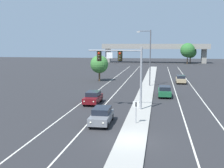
# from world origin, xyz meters

# --- Properties ---
(ground_plane) EXTENTS (260.00, 260.00, 0.00)m
(ground_plane) POSITION_xyz_m (0.00, 0.00, 0.00)
(ground_plane) COLOR #28282B
(median_island) EXTENTS (2.40, 110.00, 0.15)m
(median_island) POSITION_xyz_m (0.00, 18.00, 0.07)
(median_island) COLOR #9E9B93
(median_island) RESTS_ON ground
(lane_stripe_oncoming_center) EXTENTS (0.14, 100.00, 0.01)m
(lane_stripe_oncoming_center) POSITION_xyz_m (-4.70, 25.00, 0.00)
(lane_stripe_oncoming_center) COLOR silver
(lane_stripe_oncoming_center) RESTS_ON ground
(lane_stripe_receding_center) EXTENTS (0.14, 100.00, 0.01)m
(lane_stripe_receding_center) POSITION_xyz_m (4.70, 25.00, 0.00)
(lane_stripe_receding_center) COLOR silver
(lane_stripe_receding_center) RESTS_ON ground
(edge_stripe_left) EXTENTS (0.14, 100.00, 0.01)m
(edge_stripe_left) POSITION_xyz_m (-8.00, 25.00, 0.00)
(edge_stripe_left) COLOR silver
(edge_stripe_left) RESTS_ON ground
(edge_stripe_right) EXTENTS (0.14, 100.00, 0.01)m
(edge_stripe_right) POSITION_xyz_m (8.00, 25.00, 0.00)
(edge_stripe_right) COLOR silver
(edge_stripe_right) RESTS_ON ground
(overhead_signal_mast) EXTENTS (6.26, 0.44, 7.20)m
(overhead_signal_mast) POSITION_xyz_m (-1.95, 10.63, 5.29)
(overhead_signal_mast) COLOR gray
(overhead_signal_mast) RESTS_ON median_island
(median_sign_post) EXTENTS (0.60, 0.10, 2.20)m
(median_sign_post) POSITION_xyz_m (-0.05, 4.72, 1.59)
(median_sign_post) COLOR gray
(median_sign_post) RESTS_ON median_island
(street_lamp_median) EXTENTS (2.58, 0.28, 10.00)m
(street_lamp_median) POSITION_xyz_m (0.15, 29.70, 5.79)
(street_lamp_median) COLOR #4C4C51
(street_lamp_median) RESTS_ON median_island
(car_oncoming_grey) EXTENTS (1.88, 4.49, 1.58)m
(car_oncoming_grey) POSITION_xyz_m (-3.37, 4.49, 0.82)
(car_oncoming_grey) COLOR slate
(car_oncoming_grey) RESTS_ON ground
(car_oncoming_darkred) EXTENTS (1.84, 4.48, 1.58)m
(car_oncoming_darkred) POSITION_xyz_m (-6.35, 13.46, 0.82)
(car_oncoming_darkred) COLOR #5B0F14
(car_oncoming_darkred) RESTS_ON ground
(car_receding_green) EXTENTS (1.85, 4.48, 1.58)m
(car_receding_green) POSITION_xyz_m (2.89, 19.93, 0.82)
(car_receding_green) COLOR #195633
(car_receding_green) RESTS_ON ground
(car_receding_tan) EXTENTS (1.86, 4.48, 1.58)m
(car_receding_tan) POSITION_xyz_m (6.25, 34.90, 0.82)
(car_receding_tan) COLOR tan
(car_receding_tan) RESTS_ON ground
(overpass_bridge) EXTENTS (42.40, 6.40, 7.65)m
(overpass_bridge) POSITION_xyz_m (0.00, 94.30, 5.78)
(overpass_bridge) COLOR gray
(overpass_bridge) RESTS_ON ground
(tree_far_left_c) EXTENTS (3.71, 3.71, 5.37)m
(tree_far_left_c) POSITION_xyz_m (-10.25, 35.56, 3.50)
(tree_far_left_c) COLOR #4C3823
(tree_far_left_c) RESTS_ON ground
(tree_far_right_b) EXTENTS (4.69, 4.69, 6.78)m
(tree_far_right_b) POSITION_xyz_m (13.96, 93.75, 4.43)
(tree_far_right_b) COLOR #4C3823
(tree_far_right_b) RESTS_ON ground
(tree_far_right_c) EXTENTS (5.52, 5.52, 7.99)m
(tree_far_right_c) POSITION_xyz_m (12.58, 91.00, 5.22)
(tree_far_right_c) COLOR #4C3823
(tree_far_right_c) RESTS_ON ground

